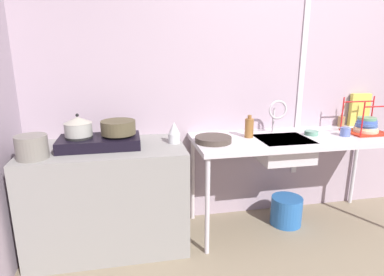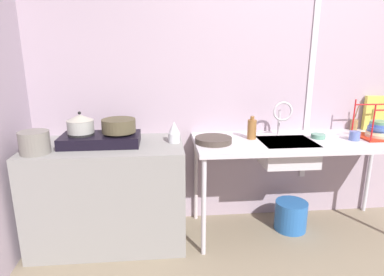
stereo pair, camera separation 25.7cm
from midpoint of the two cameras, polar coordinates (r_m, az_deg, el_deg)
name	(u,v)px [view 1 (the left image)]	position (r m, az deg, el deg)	size (l,w,h in m)	color
wall_back	(292,83)	(3.16, 14.86, 9.24)	(5.50, 0.10, 2.47)	#AA96A4
wall_metal_strip	(302,70)	(3.12, 16.48, 11.34)	(0.05, 0.01, 1.97)	silver
counter_concrete	(108,197)	(2.72, -17.15, -9.92)	(1.19, 0.64, 0.82)	gray
counter_sink	(295,143)	(2.86, 15.20, -0.85)	(1.75, 0.64, 0.82)	silver
stove	(100,142)	(2.57, -18.65, -0.65)	(0.59, 0.31, 0.10)	black
pot_on_left_burner	(78,126)	(2.56, -22.05, 1.90)	(0.20, 0.20, 0.17)	#9E9E97
pot_on_right_burner	(118,127)	(2.53, -15.65, 1.79)	(0.26, 0.26, 0.10)	#4B442E
pot_beside_stove	(32,147)	(2.49, -28.94, -1.44)	(0.21, 0.21, 0.16)	slate
percolator	(174,133)	(2.56, -6.03, 0.88)	(0.10, 0.10, 0.17)	silver
sink_basin	(283,149)	(2.78, 13.09, -1.96)	(0.43, 0.38, 0.18)	silver
faucet	(277,111)	(2.85, 12.19, 4.53)	(0.16, 0.09, 0.30)	silver
frying_pan	(213,139)	(2.58, 0.90, -0.29)	(0.29, 0.29, 0.04)	#3F362E
dish_rack	(366,126)	(3.19, 26.17, 1.86)	(0.33, 0.29, 0.30)	red
cup_by_rack	(345,132)	(3.00, 23.06, 0.98)	(0.08, 0.08, 0.07)	#586CB1
small_bowl_on_drainboard	(311,133)	(2.94, 17.83, 0.82)	(0.12, 0.12, 0.04)	slate
bottle_by_sink	(249,128)	(2.73, 7.33, 1.78)	(0.07, 0.07, 0.19)	brown
cereal_box	(359,110)	(3.46, 25.37, 4.48)	(0.19, 0.05, 0.31)	#D4CB50
utensil_jar	(341,121)	(3.37, 22.70, 2.73)	(0.06, 0.06, 0.23)	#9B794A
bucket_on_floor	(286,211)	(3.10, 13.86, -12.29)	(0.28, 0.28, 0.26)	#2761AC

